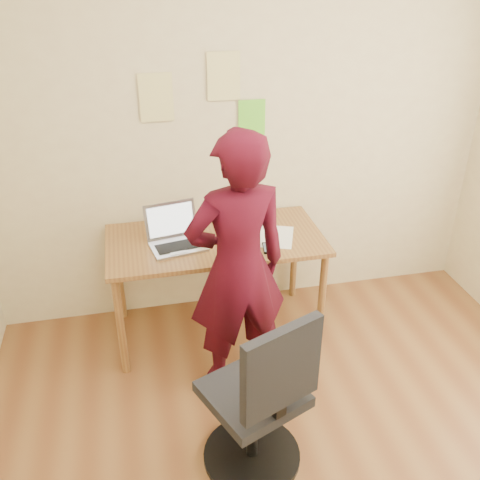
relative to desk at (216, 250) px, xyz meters
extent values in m
cube|color=beige|center=(0.26, 0.39, 0.70)|extent=(3.50, 0.04, 2.70)
cube|color=olive|center=(0.00, 0.00, 0.07)|extent=(1.40, 0.70, 0.03)
cylinder|color=olive|center=(-0.65, -0.30, -0.30)|extent=(0.05, 0.05, 0.71)
cylinder|color=olive|center=(0.65, -0.30, -0.30)|extent=(0.05, 0.05, 0.71)
cylinder|color=olive|center=(-0.65, 0.30, -0.30)|extent=(0.05, 0.05, 0.71)
cylinder|color=olive|center=(0.65, 0.30, -0.30)|extent=(0.05, 0.05, 0.71)
cube|color=#AFAFB7|center=(-0.25, -0.07, 0.09)|extent=(0.37, 0.29, 0.02)
cube|color=black|center=(-0.25, -0.07, 0.10)|extent=(0.29, 0.18, 0.00)
cube|color=#AFAFB7|center=(-0.27, 0.07, 0.22)|extent=(0.34, 0.13, 0.23)
cube|color=white|center=(-0.27, 0.07, 0.22)|extent=(0.30, 0.10, 0.19)
cube|color=white|center=(0.39, -0.06, 0.09)|extent=(0.31, 0.36, 0.00)
cube|color=black|center=(0.30, -0.21, 0.09)|extent=(0.09, 0.14, 0.01)
cube|color=#3F4C59|center=(0.30, -0.21, 0.10)|extent=(0.08, 0.12, 0.00)
cube|color=#E4D888|center=(-0.29, 0.36, 0.93)|extent=(0.21, 0.00, 0.30)
cube|color=#E4D888|center=(0.14, 0.36, 1.04)|extent=(0.21, 0.00, 0.30)
cube|color=#69DA31|center=(0.32, 0.36, 0.76)|extent=(0.18, 0.00, 0.24)
cube|color=black|center=(-0.01, -1.12, -0.20)|extent=(0.57, 0.57, 0.06)
cube|color=black|center=(0.07, -1.31, 0.12)|extent=(0.40, 0.21, 0.44)
cube|color=black|center=(0.06, -1.30, -0.10)|extent=(0.07, 0.06, 0.12)
cylinder|color=black|center=(-0.01, -1.12, -0.43)|extent=(0.06, 0.06, 0.44)
cylinder|color=black|center=(-0.01, -1.12, -0.64)|extent=(0.52, 0.52, 0.03)
imported|color=#3D0815|center=(0.04, -0.50, 0.16)|extent=(0.64, 0.46, 1.63)
camera|label=1|loc=(-0.49, -3.01, 1.75)|focal=40.00mm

